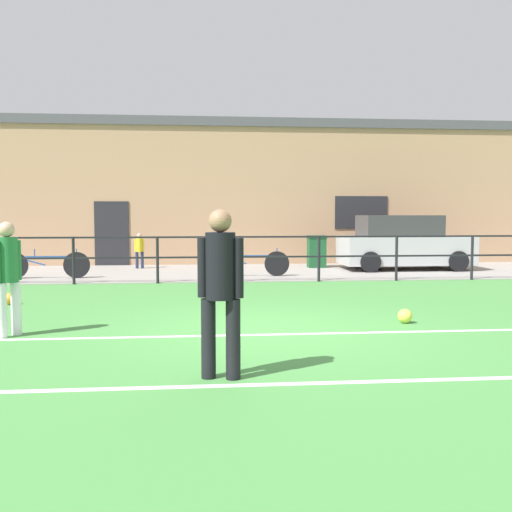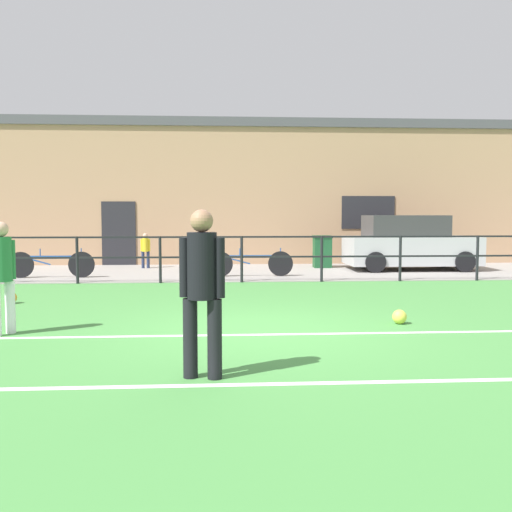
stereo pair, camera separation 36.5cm
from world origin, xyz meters
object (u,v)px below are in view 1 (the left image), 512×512
(parked_car_red, at_px, (403,244))
(spectator_child, at_px, (139,248))
(player_striker, at_px, (8,271))
(trash_bin_0, at_px, (317,251))
(player_goalkeeper, at_px, (221,283))
(soccer_ball_spare, at_px, (405,316))
(soccer_ball_match, at_px, (10,299))
(bicycle_parked_0, at_px, (46,265))
(bicycle_parked_1, at_px, (247,263))

(parked_car_red, bearing_deg, spectator_child, 172.60)
(player_striker, bearing_deg, trash_bin_0, -179.83)
(player_goalkeeper, bearing_deg, soccer_ball_spare, -123.48)
(spectator_child, bearing_deg, soccer_ball_match, 79.04)
(soccer_ball_spare, relative_size, trash_bin_0, 0.22)
(trash_bin_0, bearing_deg, bicycle_parked_0, -162.37)
(spectator_child, distance_m, parked_car_red, 8.04)
(soccer_ball_match, distance_m, bicycle_parked_1, 6.46)
(parked_car_red, relative_size, bicycle_parked_1, 1.68)
(bicycle_parked_0, distance_m, trash_bin_0, 8.02)
(player_striker, distance_m, soccer_ball_spare, 5.88)
(parked_car_red, bearing_deg, soccer_ball_spare, -109.37)
(parked_car_red, height_order, bicycle_parked_0, parked_car_red)
(parked_car_red, height_order, trash_bin_0, parked_car_red)
(soccer_ball_match, relative_size, parked_car_red, 0.06)
(player_striker, height_order, spectator_child, player_striker)
(soccer_ball_spare, bearing_deg, parked_car_red, 70.63)
(spectator_child, height_order, trash_bin_0, spectator_child)
(soccer_ball_match, bearing_deg, player_striker, -72.76)
(parked_car_red, distance_m, trash_bin_0, 2.64)
(soccer_ball_spare, xyz_separation_m, trash_bin_0, (0.47, 9.26, 0.42))
(soccer_ball_match, distance_m, bicycle_parked_0, 4.36)
(soccer_ball_match, xyz_separation_m, parked_car_red, (9.66, 5.89, 0.68))
(player_goalkeeper, relative_size, player_striker, 1.10)
(player_goalkeeper, height_order, trash_bin_0, player_goalkeeper)
(player_goalkeeper, distance_m, trash_bin_0, 12.52)
(player_goalkeeper, relative_size, bicycle_parked_1, 0.76)
(soccer_ball_spare, height_order, trash_bin_0, trash_bin_0)
(parked_car_red, xyz_separation_m, bicycle_parked_1, (-4.87, -1.56, -0.42))
(player_striker, height_order, soccer_ball_spare, player_striker)
(soccer_ball_spare, bearing_deg, player_striker, -175.91)
(player_striker, distance_m, spectator_child, 9.88)
(player_striker, bearing_deg, soccer_ball_spare, 127.25)
(spectator_child, bearing_deg, bicycle_parked_1, 142.80)
(spectator_child, bearing_deg, soccer_ball_spare, 120.79)
(bicycle_parked_0, bearing_deg, soccer_ball_match, -83.98)
(soccer_ball_spare, bearing_deg, spectator_child, 118.06)
(spectator_child, bearing_deg, trash_bin_0, -179.05)
(player_striker, bearing_deg, soccer_ball_match, -129.60)
(player_striker, height_order, bicycle_parked_0, player_striker)
(parked_car_red, relative_size, trash_bin_0, 3.85)
(bicycle_parked_0, xyz_separation_m, trash_bin_0, (7.64, 2.43, 0.15))
(player_striker, bearing_deg, parked_car_red, 168.32)
(bicycle_parked_0, bearing_deg, trash_bin_0, 17.63)
(bicycle_parked_1, distance_m, trash_bin_0, 3.41)
(soccer_ball_match, bearing_deg, trash_bin_0, 43.25)
(parked_car_red, bearing_deg, player_striker, -134.85)
(player_goalkeeper, relative_size, parked_car_red, 0.45)
(spectator_child, height_order, parked_car_red, parked_car_red)
(parked_car_red, xyz_separation_m, trash_bin_0, (-2.48, 0.86, -0.26))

